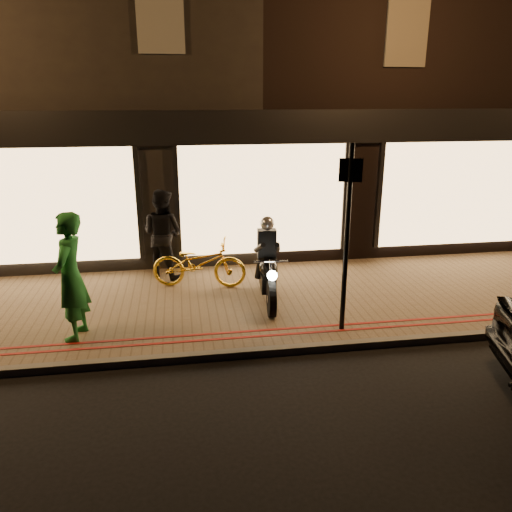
{
  "coord_description": "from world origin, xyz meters",
  "views": [
    {
      "loc": [
        -1.8,
        -6.62,
        3.78
      ],
      "look_at": [
        -0.52,
        1.58,
        1.1
      ],
      "focal_mm": 35.0,
      "sensor_mm": 36.0,
      "label": 1
    }
  ],
  "objects_px": {
    "sign_post": "(347,230)",
    "motorcycle": "(268,270)",
    "person_green": "(70,277)",
    "bicycle_gold": "(199,263)"
  },
  "relations": [
    {
      "from": "person_green",
      "to": "sign_post",
      "type": "bearing_deg",
      "value": 93.44
    },
    {
      "from": "sign_post",
      "to": "bicycle_gold",
      "type": "height_order",
      "value": "sign_post"
    },
    {
      "from": "motorcycle",
      "to": "person_green",
      "type": "distance_m",
      "value": 3.41
    },
    {
      "from": "sign_post",
      "to": "person_green",
      "type": "bearing_deg",
      "value": 174.93
    },
    {
      "from": "bicycle_gold",
      "to": "person_green",
      "type": "bearing_deg",
      "value": 145.11
    },
    {
      "from": "sign_post",
      "to": "motorcycle",
      "type": "bearing_deg",
      "value": 126.48
    },
    {
      "from": "person_green",
      "to": "bicycle_gold",
      "type": "bearing_deg",
      "value": 141.74
    },
    {
      "from": "sign_post",
      "to": "bicycle_gold",
      "type": "relative_size",
      "value": 1.61
    },
    {
      "from": "motorcycle",
      "to": "bicycle_gold",
      "type": "distance_m",
      "value": 1.54
    },
    {
      "from": "motorcycle",
      "to": "sign_post",
      "type": "relative_size",
      "value": 0.65
    }
  ]
}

